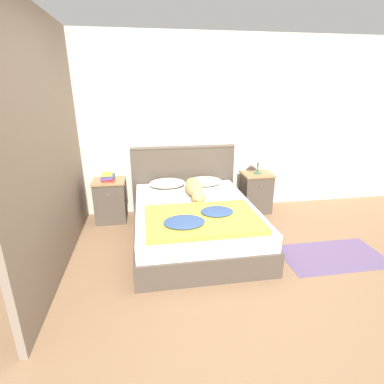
{
  "coord_description": "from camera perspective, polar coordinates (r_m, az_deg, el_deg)",
  "views": [
    {
      "loc": [
        -0.72,
        -2.28,
        1.84
      ],
      "look_at": [
        -0.14,
        1.26,
        0.57
      ],
      "focal_mm": 28.0,
      "sensor_mm": 36.0,
      "label": 1
    }
  ],
  "objects": [
    {
      "name": "nightstand_left",
      "position": [
        4.41,
        -15.27,
        -1.58
      ],
      "size": [
        0.44,
        0.39,
        0.61
      ],
      "color": "#4C4238",
      "rests_on": "ground_plane"
    },
    {
      "name": "pillow_left",
      "position": [
        4.31,
        -4.75,
        1.69
      ],
      "size": [
        0.52,
        0.36,
        0.12
      ],
      "color": "beige",
      "rests_on": "bed"
    },
    {
      "name": "wall_side_left",
      "position": [
        3.5,
        -24.75,
        8.42
      ],
      "size": [
        0.06,
        3.1,
        2.55
      ],
      "color": "gray",
      "rests_on": "ground_plane"
    },
    {
      "name": "dog",
      "position": [
        3.95,
        0.53,
        0.64
      ],
      "size": [
        0.22,
        0.83,
        0.21
      ],
      "color": "tan",
      "rests_on": "bed"
    },
    {
      "name": "bed",
      "position": [
        3.76,
        0.48,
        -5.84
      ],
      "size": [
        1.48,
        1.93,
        0.47
      ],
      "color": "#4C4238",
      "rests_on": "ground_plane"
    },
    {
      "name": "quilt",
      "position": [
        3.21,
        1.82,
        -5.14
      ],
      "size": [
        1.21,
        0.86,
        0.1
      ],
      "color": "yellow",
      "rests_on": "bed"
    },
    {
      "name": "pillow_right",
      "position": [
        4.38,
        2.36,
        2.04
      ],
      "size": [
        0.52,
        0.36,
        0.12
      ],
      "color": "beige",
      "rests_on": "bed"
    },
    {
      "name": "rug",
      "position": [
        3.87,
        25.17,
        -10.95
      ],
      "size": [
        1.17,
        0.67,
        0.0
      ],
      "color": "#604C75",
      "rests_on": "ground_plane"
    },
    {
      "name": "nightstand_right",
      "position": [
        4.69,
        12.07,
        -0.05
      ],
      "size": [
        0.44,
        0.39,
        0.61
      ],
      "color": "#4C4238",
      "rests_on": "ground_plane"
    },
    {
      "name": "wall_back",
      "position": [
        4.51,
        0.01,
        12.28
      ],
      "size": [
        9.0,
        0.06,
        2.55
      ],
      "color": "beige",
      "rests_on": "ground_plane"
    },
    {
      "name": "book_stack",
      "position": [
        4.29,
        -15.7,
        2.76
      ],
      "size": [
        0.18,
        0.23,
        0.1
      ],
      "color": "#AD2D28",
      "rests_on": "nightstand_left"
    },
    {
      "name": "table_lamp",
      "position": [
        4.54,
        12.56,
        6.53
      ],
      "size": [
        0.21,
        0.21,
        0.33
      ],
      "color": "#336B4C",
      "rests_on": "nightstand_right"
    },
    {
      "name": "headboard",
      "position": [
        4.57,
        -1.62,
        2.8
      ],
      "size": [
        1.56,
        0.06,
        1.02
      ],
      "color": "#4C4238",
      "rests_on": "ground_plane"
    },
    {
      "name": "ground_plane",
      "position": [
        3.02,
        6.91,
        -18.23
      ],
      "size": [
        16.0,
        16.0,
        0.0
      ],
      "primitive_type": "plane",
      "color": "#896647"
    }
  ]
}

